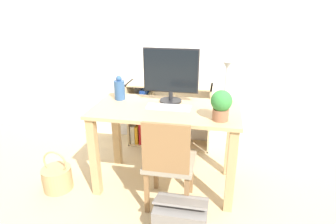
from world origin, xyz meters
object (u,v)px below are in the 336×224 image
Objects in this scene: potted_plant at (221,104)px; bookshelf at (155,118)px; chair at (169,161)px; storage_box at (181,217)px; monitor at (171,73)px; desk_lamp at (226,80)px; basket at (57,178)px; keyboard at (169,107)px; vase at (120,89)px.

potted_plant is 0.25× the size of bookshelf.
chair reaches higher than storage_box.
monitor reaches higher than storage_box.
desk_lamp is 0.31m from potted_plant.
desk_lamp is 1.02× the size of storage_box.
desk_lamp reaches higher than basket.
keyboard is at bearing 105.76° from chair.
potted_plant reaches higher than chair.
chair reaches higher than keyboard.
desk_lamp is at bearing -8.22° from monitor.
vase reaches higher than storage_box.
monitor is 2.19× the size of vase.
storage_box is (-0.27, -0.66, -0.90)m from desk_lamp.
basket is 1.23m from storage_box.
potted_plant is at bearing 57.47° from storage_box.
potted_plant is (0.45, -0.35, -0.14)m from monitor.
vase is 0.97m from desk_lamp.
desk_lamp is at bearing 84.44° from potted_plant.
bookshelf is at bearing 74.14° from vase.
bookshelf is (-0.30, 0.60, -0.70)m from monitor.
keyboard is 0.52m from vase.
desk_lamp is 1.15m from storage_box.
chair is at bearing 119.65° from storage_box.
potted_plant is (0.93, -0.32, 0.03)m from vase.
basket is (-1.06, 0.05, -0.33)m from chair.
monitor is 0.51m from vase.
monitor is at bearing 106.12° from storage_box.
monitor is 0.51× the size of bookshelf.
monitor is at bearing 94.31° from keyboard.
chair is (0.06, -0.32, -0.33)m from keyboard.
chair is at bearing -79.03° from keyboard.
monitor is 1.21× the size of desk_lamp.
vase is 0.56× the size of storage_box.
chair is 1.11m from basket.
vase is 1.00m from basket.
monitor is 0.31m from keyboard.
keyboard is 0.89m from storage_box.
monitor reaches higher than desk_lamp.
bookshelf is 1.27m from basket.
potted_plant reaches higher than keyboard.
potted_plant is at bearing -37.76° from monitor.
vase is at bearing 177.62° from desk_lamp.
storage_box is at bearing -122.53° from potted_plant.
monitor reaches higher than chair.
potted_plant is 0.60× the size of storage_box.
basket is (-0.68, -1.05, -0.22)m from bookshelf.
chair is (-0.38, -0.14, -0.46)m from potted_plant.
basket is (-1.43, -0.09, -0.79)m from potted_plant.
monitor is 0.49m from desk_lamp.
bookshelf is at bearing 110.91° from storage_box.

